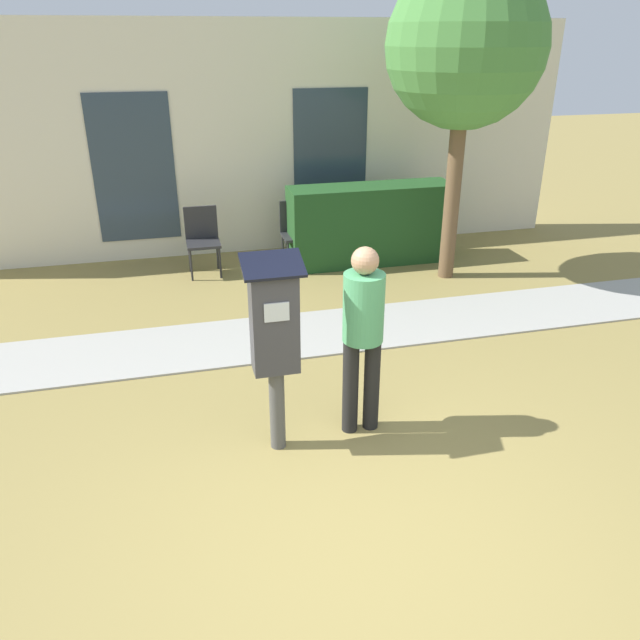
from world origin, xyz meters
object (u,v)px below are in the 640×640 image
object	(u,v)px
parking_meter	(275,331)
outdoor_chair_middle	(297,228)
person_standing	(363,327)
outdoor_chair_left	(202,235)

from	to	relation	value
parking_meter	outdoor_chair_middle	bearing A→B (deg)	75.65
parking_meter	person_standing	size ratio (longest dim) A/B	1.01
parking_meter	person_standing	bearing A→B (deg)	6.34
outdoor_chair_left	outdoor_chair_middle	world-z (taller)	same
person_standing	outdoor_chair_middle	bearing A→B (deg)	48.96
parking_meter	person_standing	distance (m)	0.72
person_standing	outdoor_chair_middle	xyz separation A→B (m)	(0.36, 4.10, -0.40)
parking_meter	outdoor_chair_left	distance (m)	4.20
person_standing	outdoor_chair_left	xyz separation A→B (m)	(-0.94, 4.09, -0.40)
parking_meter	outdoor_chair_left	xyz separation A→B (m)	(-0.24, 4.17, -0.49)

